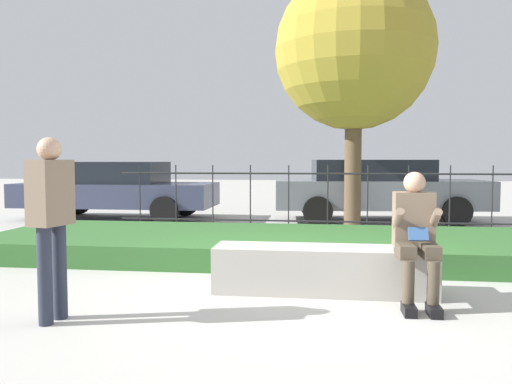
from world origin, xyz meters
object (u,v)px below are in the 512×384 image
object	(u,v)px
stone_bench	(323,272)
person_seated_reader	(415,232)
tree_behind_fence	(354,51)
car_parked_left	(115,189)
person_passerby	(51,214)
car_parked_center	(377,188)

from	to	relation	value
stone_bench	person_seated_reader	distance (m)	1.05
tree_behind_fence	person_seated_reader	bearing A→B (deg)	-87.13
person_seated_reader	car_parked_left	world-z (taller)	car_parked_left
car_parked_left	stone_bench	bearing A→B (deg)	-51.46
person_passerby	person_seated_reader	bearing A→B (deg)	-61.65
stone_bench	car_parked_center	world-z (taller)	car_parked_center
car_parked_left	tree_behind_fence	world-z (taller)	tree_behind_fence
car_parked_left	person_passerby	distance (m)	7.78
car_parked_center	stone_bench	bearing A→B (deg)	-105.88
person_seated_reader	tree_behind_fence	bearing A→B (deg)	92.87
person_seated_reader	tree_behind_fence	size ratio (longest dim) A/B	0.25
person_passerby	tree_behind_fence	world-z (taller)	tree_behind_fence
car_parked_left	car_parked_center	world-z (taller)	car_parked_center
car_parked_left	person_passerby	size ratio (longest dim) A/B	2.91
car_parked_left	car_parked_center	size ratio (longest dim) A/B	0.96
tree_behind_fence	person_passerby	bearing A→B (deg)	-114.82
stone_bench	person_seated_reader	world-z (taller)	person_seated_reader
stone_bench	tree_behind_fence	xyz separation A→B (m)	(0.61, 5.06, 3.36)
stone_bench	car_parked_left	size ratio (longest dim) A/B	0.50
person_seated_reader	car_parked_center	world-z (taller)	car_parked_center
person_seated_reader	car_parked_center	bearing A→B (deg)	86.98
person_seated_reader	car_parked_left	size ratio (longest dim) A/B	0.28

